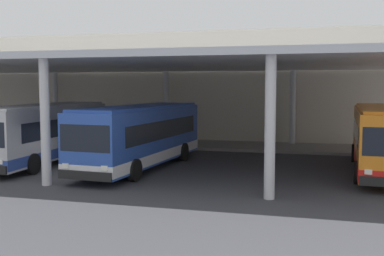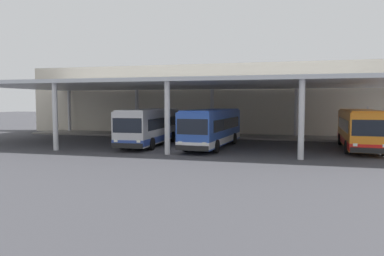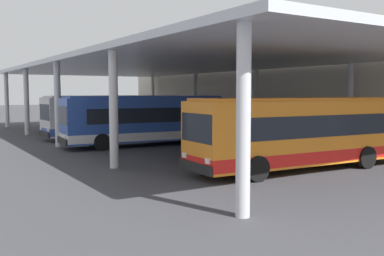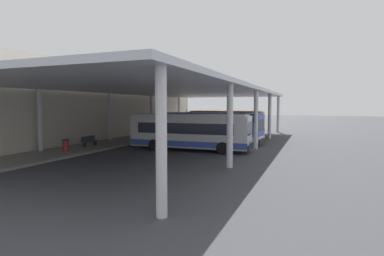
{
  "view_description": "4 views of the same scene",
  "coord_description": "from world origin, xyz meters",
  "px_view_note": "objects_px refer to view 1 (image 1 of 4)",
  "views": [
    {
      "loc": [
        10.89,
        -19.52,
        4.11
      ],
      "look_at": [
        4.51,
        4.21,
        1.94
      ],
      "focal_mm": 43.63,
      "sensor_mm": 36.0,
      "label": 1
    },
    {
      "loc": [
        8.39,
        -27.37,
        3.75
      ],
      "look_at": [
        0.4,
        2.97,
        1.55
      ],
      "focal_mm": 34.14,
      "sensor_mm": 36.0,
      "label": 2
    },
    {
      "loc": [
        27.8,
        -9.92,
        3.39
      ],
      "look_at": [
        7.45,
        2.75,
        1.46
      ],
      "focal_mm": 41.25,
      "sensor_mm": 36.0,
      "label": 3
    },
    {
      "loc": [
        -27.83,
        -7.37,
        3.92
      ],
      "look_at": [
        0.98,
        4.15,
        1.63
      ],
      "focal_mm": 28.54,
      "sensor_mm": 36.0,
      "label": 4
    }
  ],
  "objects_px": {
    "bus_nearest_bay": "(45,132)",
    "bus_middle_bay": "(383,138)",
    "bus_second_bay": "(141,136)",
    "trash_bin": "(50,133)",
    "bench_waiting": "(90,133)"
  },
  "relations": [
    {
      "from": "bus_nearest_bay",
      "to": "bus_middle_bay",
      "type": "height_order",
      "value": "same"
    },
    {
      "from": "bus_second_bay",
      "to": "bus_middle_bay",
      "type": "xyz_separation_m",
      "value": [
        11.68,
        1.78,
        0.0
      ]
    },
    {
      "from": "bus_nearest_bay",
      "to": "bench_waiting",
      "type": "bearing_deg",
      "value": 102.79
    },
    {
      "from": "bus_nearest_bay",
      "to": "bench_waiting",
      "type": "relative_size",
      "value": 5.9
    },
    {
      "from": "trash_bin",
      "to": "bus_second_bay",
      "type": "bearing_deg",
      "value": -39.64
    },
    {
      "from": "bus_second_bay",
      "to": "trash_bin",
      "type": "height_order",
      "value": "bus_second_bay"
    },
    {
      "from": "trash_bin",
      "to": "bus_nearest_bay",
      "type": "bearing_deg",
      "value": -59.18
    },
    {
      "from": "bus_middle_bay",
      "to": "trash_bin",
      "type": "xyz_separation_m",
      "value": [
        -22.58,
        7.25,
        -0.98
      ]
    },
    {
      "from": "bus_second_bay",
      "to": "trash_bin",
      "type": "distance_m",
      "value": 14.19
    },
    {
      "from": "bench_waiting",
      "to": "bus_second_bay",
      "type": "bearing_deg",
      "value": -50.56
    },
    {
      "from": "bus_second_bay",
      "to": "bus_middle_bay",
      "type": "bearing_deg",
      "value": 8.65
    },
    {
      "from": "trash_bin",
      "to": "bus_middle_bay",
      "type": "bearing_deg",
      "value": -17.81
    },
    {
      "from": "bus_middle_bay",
      "to": "bench_waiting",
      "type": "bearing_deg",
      "value": 158.64
    },
    {
      "from": "bench_waiting",
      "to": "trash_bin",
      "type": "xyz_separation_m",
      "value": [
        -3.2,
        -0.33,
        0.01
      ]
    },
    {
      "from": "bus_nearest_bay",
      "to": "trash_bin",
      "type": "height_order",
      "value": "bus_nearest_bay"
    }
  ]
}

